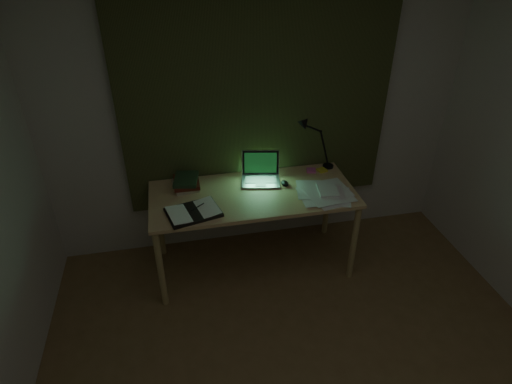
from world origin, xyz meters
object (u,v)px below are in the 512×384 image
Objects in this scene: loose_papers at (321,190)px; desk_lamp at (331,141)px; book_stack at (185,182)px; desk at (253,230)px; laptop at (261,171)px; open_textbook at (193,212)px.

loose_papers is 0.70× the size of desk_lamp.
desk_lamp reaches higher than loose_papers.
book_stack is 0.47× the size of desk_lamp.
book_stack is 0.67× the size of loose_papers.
desk_lamp is (0.73, 0.28, 0.62)m from desk.
laptop is at bearing 56.78° from desk.
open_textbook is at bearing -174.01° from loose_papers.
open_textbook is at bearing -158.47° from desk.
open_textbook reaches higher than desk.
open_textbook is (-0.58, -0.34, -0.10)m from laptop.
loose_papers is (1.02, 0.11, -0.01)m from open_textbook.
loose_papers is at bearing -7.80° from open_textbook.
book_stack is at bearing -170.36° from desk_lamp.
desk is at bearing 7.74° from open_textbook.
loose_papers is at bearing -112.47° from desk_lamp.
open_textbook is 1.57× the size of book_stack.
desk_lamp reaches higher than book_stack.
desk_lamp reaches higher than open_textbook.
book_stack reaches higher than open_textbook.
desk is 1.00m from desk_lamp.
open_textbook is at bearing -85.55° from book_stack.
laptop reaches higher than loose_papers.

